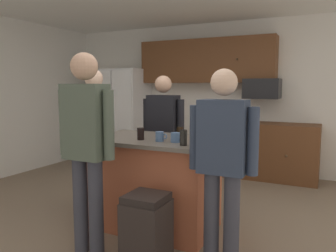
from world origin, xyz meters
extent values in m
plane|color=#7F6B56|center=(0.00, 0.00, 0.00)|extent=(7.04, 7.04, 0.00)
cube|color=white|center=(0.00, 2.80, 1.30)|extent=(6.40, 0.10, 2.60)
cube|color=brown|center=(-0.40, 2.60, 1.92)|extent=(2.40, 0.35, 0.75)
sphere|color=#4C3823|center=(0.20, 2.41, 1.93)|extent=(0.04, 0.04, 0.04)
cube|color=brown|center=(0.60, 2.48, 0.45)|extent=(1.80, 0.60, 0.90)
sphere|color=#4C3823|center=(1.05, 2.17, 0.45)|extent=(0.04, 0.04, 0.04)
cube|color=white|center=(-2.00, 2.40, 0.91)|extent=(0.87, 0.70, 1.81)
cube|color=white|center=(-2.22, 2.03, 0.91)|extent=(0.41, 0.04, 1.73)
cube|color=white|center=(-1.78, 2.03, 0.91)|extent=(0.41, 0.04, 1.73)
cylinder|color=#B2B2B7|center=(-2.00, 2.00, 1.00)|extent=(0.02, 0.02, 0.35)
cube|color=black|center=(0.60, 2.50, 1.45)|extent=(0.56, 0.40, 0.32)
cube|color=#AD5638|center=(0.00, -0.03, 0.46)|extent=(1.22, 0.73, 0.92)
cube|color=#60564C|center=(0.00, -0.03, 0.94)|extent=(1.36, 0.87, 0.04)
cylinder|color=#383842|center=(0.77, -0.47, 0.39)|extent=(0.13, 0.13, 0.79)
cylinder|color=#383842|center=(0.94, -0.47, 0.39)|extent=(0.13, 0.13, 0.79)
cube|color=#2D384C|center=(0.85, -0.47, 1.09)|extent=(0.38, 0.22, 0.59)
sphere|color=beige|center=(0.85, -0.47, 1.52)|extent=(0.21, 0.21, 0.21)
cylinder|color=#2D384C|center=(0.61, -0.47, 1.07)|extent=(0.09, 0.09, 0.53)
cylinder|color=#2D384C|center=(1.09, -0.47, 1.07)|extent=(0.09, 0.09, 0.53)
cylinder|color=#4C5166|center=(-0.37, 0.72, 0.39)|extent=(0.13, 0.13, 0.79)
cylinder|color=#4C5166|center=(-0.20, 0.72, 0.39)|extent=(0.13, 0.13, 0.79)
cube|color=black|center=(-0.29, 0.72, 1.08)|extent=(0.38, 0.22, 0.59)
sphere|color=tan|center=(-0.29, 0.72, 1.51)|extent=(0.21, 0.21, 0.21)
cylinder|color=black|center=(-0.53, 0.72, 1.06)|extent=(0.09, 0.09, 0.53)
cylinder|color=black|center=(-0.05, 0.72, 1.06)|extent=(0.09, 0.09, 0.53)
cylinder|color=#232D4C|center=(-1.06, 0.22, 0.41)|extent=(0.13, 0.13, 0.82)
cylinder|color=#232D4C|center=(-0.89, 0.22, 0.41)|extent=(0.13, 0.13, 0.82)
cube|color=#B7B7B2|center=(-0.97, 0.22, 1.13)|extent=(0.38, 0.22, 0.62)
sphere|color=beige|center=(-0.97, 0.22, 1.58)|extent=(0.22, 0.22, 0.22)
cylinder|color=#B7B7B2|center=(-1.21, 0.22, 1.11)|extent=(0.09, 0.09, 0.56)
cylinder|color=#B7B7B2|center=(-0.73, 0.22, 1.11)|extent=(0.09, 0.09, 0.56)
cylinder|color=#383842|center=(-0.36, -0.79, 0.43)|extent=(0.13, 0.13, 0.86)
cylinder|color=#383842|center=(-0.19, -0.79, 0.43)|extent=(0.13, 0.13, 0.86)
cube|color=#4C5647|center=(-0.27, -0.79, 1.19)|extent=(0.38, 0.22, 0.65)
sphere|color=tan|center=(-0.27, -0.79, 1.65)|extent=(0.23, 0.23, 0.23)
cylinder|color=#4C5647|center=(-0.51, -0.79, 1.17)|extent=(0.09, 0.09, 0.58)
cylinder|color=#4C5647|center=(-0.03, -0.79, 1.17)|extent=(0.09, 0.09, 0.58)
cylinder|color=black|center=(-0.52, -0.26, 1.04)|extent=(0.07, 0.07, 0.17)
cylinder|color=#4C6B99|center=(0.14, -0.21, 1.00)|extent=(0.08, 0.08, 0.10)
torus|color=#4C6B99|center=(0.20, -0.21, 1.01)|extent=(0.06, 0.01, 0.06)
cylinder|color=black|center=(-0.47, -0.16, 1.02)|extent=(0.06, 0.06, 0.13)
cylinder|color=black|center=(0.44, -0.31, 1.03)|extent=(0.07, 0.07, 0.14)
cylinder|color=#4C6B99|center=(0.30, -0.19, 1.00)|extent=(0.09, 0.09, 0.09)
torus|color=#4C6B99|center=(0.36, -0.19, 1.01)|extent=(0.06, 0.01, 0.06)
cylinder|color=black|center=(-0.07, -0.20, 1.02)|extent=(0.07, 0.07, 0.12)
cylinder|color=black|center=(0.30, -0.07, 1.03)|extent=(0.07, 0.07, 0.14)
cube|color=black|center=(0.30, -0.75, 0.28)|extent=(0.34, 0.34, 0.55)
cube|color=black|center=(0.30, -0.75, 0.58)|extent=(0.32, 0.32, 0.06)
camera|label=1|loc=(1.63, -3.06, 1.49)|focal=35.99mm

